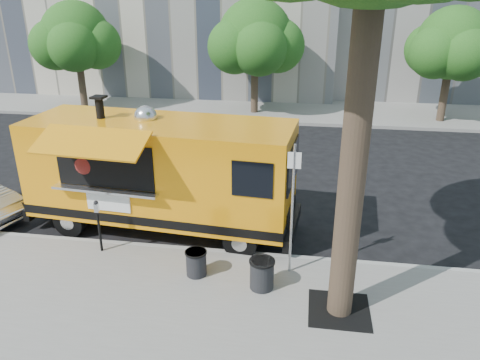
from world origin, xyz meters
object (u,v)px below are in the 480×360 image
(trash_bin_left, at_px, (262,273))
(parking_meter, at_px, (98,220))
(far_tree_a, at_px, (76,36))
(sign_post, at_px, (292,203))
(food_truck, at_px, (160,171))
(far_tree_c, at_px, (453,43))
(far_tree_b, at_px, (255,37))
(trash_bin_right, at_px, (196,262))

(trash_bin_left, bearing_deg, parking_meter, 167.14)
(far_tree_a, relative_size, sign_post, 1.79)
(food_truck, bearing_deg, far_tree_c, 55.51)
(far_tree_b, relative_size, far_tree_c, 1.06)
(far_tree_b, bearing_deg, trash_bin_right, -87.99)
(food_truck, height_order, trash_bin_left, food_truck)
(far_tree_a, distance_m, trash_bin_right, 17.49)
(far_tree_b, xyz_separation_m, trash_bin_right, (0.52, -14.70, -3.37))
(sign_post, relative_size, food_truck, 0.41)
(far_tree_b, height_order, far_tree_c, far_tree_b)
(sign_post, height_order, trash_bin_left, sign_post)
(trash_bin_right, bearing_deg, far_tree_a, 123.65)
(far_tree_a, xyz_separation_m, parking_meter, (7.00, -13.65, -2.79))
(far_tree_a, height_order, trash_bin_right, far_tree_a)
(food_truck, distance_m, trash_bin_left, 4.04)
(far_tree_b, relative_size, parking_meter, 4.12)
(sign_post, distance_m, food_truck, 3.94)
(trash_bin_left, bearing_deg, far_tree_c, 64.48)
(parking_meter, xyz_separation_m, food_truck, (1.05, 1.60, 0.67))
(far_tree_c, distance_m, sign_post, 15.48)
(far_tree_b, xyz_separation_m, food_truck, (-0.95, -12.45, -2.18))
(sign_post, bearing_deg, trash_bin_right, -167.65)
(trash_bin_right, bearing_deg, parking_meter, 165.61)
(far_tree_a, height_order, far_tree_b, far_tree_b)
(far_tree_b, bearing_deg, parking_meter, -98.10)
(far_tree_a, bearing_deg, far_tree_c, 0.32)
(far_tree_c, distance_m, trash_bin_left, 16.56)
(far_tree_a, distance_m, parking_meter, 15.59)
(sign_post, bearing_deg, parking_meter, 177.48)
(far_tree_c, height_order, trash_bin_left, far_tree_c)
(food_truck, relative_size, trash_bin_left, 10.98)
(trash_bin_left, bearing_deg, food_truck, 139.61)
(far_tree_c, relative_size, parking_meter, 3.90)
(food_truck, height_order, trash_bin_right, food_truck)
(parking_meter, bearing_deg, sign_post, -2.52)
(food_truck, bearing_deg, far_tree_b, 90.46)
(far_tree_c, relative_size, trash_bin_left, 7.87)
(far_tree_b, xyz_separation_m, far_tree_c, (9.00, -0.30, -0.12))
(far_tree_c, bearing_deg, far_tree_a, -179.68)
(trash_bin_left, bearing_deg, far_tree_b, 97.61)
(food_truck, distance_m, trash_bin_right, 2.93)
(far_tree_a, relative_size, trash_bin_left, 8.09)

